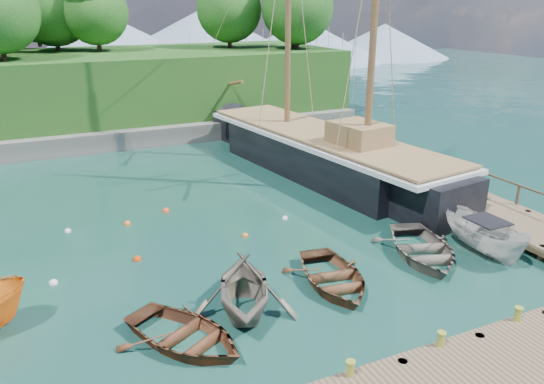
{
  "coord_description": "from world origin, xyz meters",
  "views": [
    {
      "loc": [
        -7.61,
        -14.49,
        9.7
      ],
      "look_at": [
        1.48,
        4.99,
        2.0
      ],
      "focal_mm": 35.0,
      "sensor_mm": 36.0,
      "label": 1
    }
  ],
  "objects_px": {
    "rowboat_2": "(333,285)",
    "rowboat_3": "(422,257)",
    "rowboat_1": "(244,312)",
    "schooner": "(323,156)",
    "rowboat_0": "(185,344)",
    "cabin_boat_white": "(483,252)"
  },
  "relations": [
    {
      "from": "rowboat_0",
      "to": "cabin_boat_white",
      "type": "relative_size",
      "value": 0.97
    },
    {
      "from": "cabin_boat_white",
      "to": "rowboat_0",
      "type": "bearing_deg",
      "value": -172.56
    },
    {
      "from": "rowboat_0",
      "to": "rowboat_1",
      "type": "bearing_deg",
      "value": -9.27
    },
    {
      "from": "rowboat_0",
      "to": "rowboat_2",
      "type": "height_order",
      "value": "rowboat_2"
    },
    {
      "from": "rowboat_0",
      "to": "schooner",
      "type": "relative_size",
      "value": 0.16
    },
    {
      "from": "rowboat_0",
      "to": "rowboat_2",
      "type": "bearing_deg",
      "value": -19.0
    },
    {
      "from": "rowboat_0",
      "to": "schooner",
      "type": "height_order",
      "value": "schooner"
    },
    {
      "from": "rowboat_0",
      "to": "rowboat_1",
      "type": "distance_m",
      "value": 2.43
    },
    {
      "from": "rowboat_1",
      "to": "schooner",
      "type": "height_order",
      "value": "schooner"
    },
    {
      "from": "rowboat_1",
      "to": "rowboat_3",
      "type": "xyz_separation_m",
      "value": [
        8.06,
        0.72,
        0.0
      ]
    },
    {
      "from": "schooner",
      "to": "rowboat_1",
      "type": "bearing_deg",
      "value": -137.47
    },
    {
      "from": "rowboat_0",
      "to": "rowboat_2",
      "type": "distance_m",
      "value": 5.99
    },
    {
      "from": "rowboat_3",
      "to": "rowboat_2",
      "type": "bearing_deg",
      "value": -154.63
    },
    {
      "from": "schooner",
      "to": "rowboat_3",
      "type": "bearing_deg",
      "value": -107.5
    },
    {
      "from": "rowboat_2",
      "to": "rowboat_3",
      "type": "bearing_deg",
      "value": 14.92
    },
    {
      "from": "cabin_boat_white",
      "to": "schooner",
      "type": "relative_size",
      "value": 0.16
    },
    {
      "from": "rowboat_1",
      "to": "rowboat_2",
      "type": "distance_m",
      "value": 3.62
    },
    {
      "from": "rowboat_2",
      "to": "rowboat_0",
      "type": "bearing_deg",
      "value": -159.39
    },
    {
      "from": "rowboat_0",
      "to": "rowboat_3",
      "type": "relative_size",
      "value": 0.89
    },
    {
      "from": "rowboat_1",
      "to": "cabin_boat_white",
      "type": "bearing_deg",
      "value": 19.85
    },
    {
      "from": "rowboat_3",
      "to": "cabin_boat_white",
      "type": "relative_size",
      "value": 1.09
    },
    {
      "from": "cabin_boat_white",
      "to": "schooner",
      "type": "height_order",
      "value": "schooner"
    }
  ]
}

